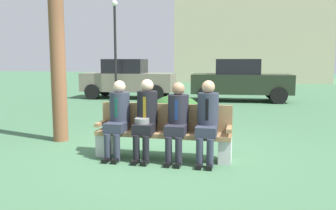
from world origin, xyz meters
name	(u,v)px	position (x,y,z in m)	size (l,w,h in m)	color
ground_plane	(158,154)	(0.00, 0.00, 0.00)	(80.00, 80.00, 0.00)	#3F6A48
park_bench	(164,132)	(0.13, -0.14, 0.43)	(2.26, 0.44, 0.90)	#99754C
seated_man_leftmost	(118,115)	(-0.63, -0.27, 0.72)	(0.34, 0.72, 1.29)	#2D3342
seated_man_centerleft	(146,115)	(-0.14, -0.27, 0.73)	(0.34, 0.72, 1.32)	black
seated_man_centerright	(177,117)	(0.39, -0.27, 0.71)	(0.34, 0.72, 1.28)	#23232D
seated_man_rightmost	(207,117)	(0.87, -0.27, 0.73)	(0.34, 0.72, 1.32)	#2D3342
shrub_near_bench	(176,110)	(-0.23, 2.69, 0.39)	(1.24, 1.14, 0.78)	#2E5D27
parked_car_near	(128,79)	(-3.50, 8.52, 0.84)	(3.96, 1.85, 1.68)	slate
parked_car_far	(240,80)	(1.24, 8.47, 0.84)	(4.01, 1.95, 1.68)	#232D1E
street_lamp	(115,41)	(-3.64, 7.44, 2.40)	(0.24, 0.24, 3.96)	black
building_backdrop	(251,15)	(1.76, 24.08, 5.31)	(11.68, 8.90, 10.57)	beige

